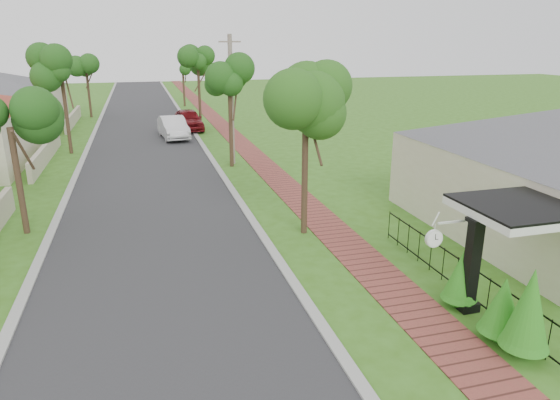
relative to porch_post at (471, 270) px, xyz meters
name	(u,v)px	position (x,y,z in m)	size (l,w,h in m)	color
ground	(287,315)	(-4.55, 1.00, -1.12)	(160.00, 160.00, 0.00)	#366518
road	(147,156)	(-7.55, 21.00, -1.12)	(7.00, 120.00, 0.02)	#28282B
kerb_right	(207,152)	(-3.90, 21.00, -1.12)	(0.30, 120.00, 0.10)	#9E9E99
kerb_left	(83,159)	(-11.20, 21.00, -1.12)	(0.30, 120.00, 0.10)	#9E9E99
sidewalk	(248,150)	(-1.30, 21.00, -1.12)	(1.50, 120.00, 0.03)	brown
porch_post	(471,270)	(0.00, 0.00, 0.00)	(0.48, 0.48, 2.52)	black
picket_fence	(457,273)	(0.35, 1.00, -0.59)	(0.03, 8.02, 1.00)	black
street_trees	(141,72)	(-7.42, 27.84, 3.42)	(10.70, 37.65, 5.89)	#382619
hedge_row	(500,303)	(-0.10, -1.26, -0.23)	(0.92, 3.21, 2.20)	#186D15
parked_car_red	(188,120)	(-4.15, 29.64, -0.32)	(1.89, 4.70, 1.60)	maroon
parked_car_white	(173,128)	(-5.55, 26.38, -0.36)	(1.62, 4.64, 1.53)	white
near_tree	(306,105)	(-2.35, 6.33, 3.48)	(2.25, 2.25, 5.77)	#382619
utility_pole	(231,100)	(-2.86, 17.64, 2.45)	(1.20, 0.24, 7.02)	gray
station_clock	(435,237)	(-0.87, 0.40, 0.83)	(1.08, 0.13, 0.65)	white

